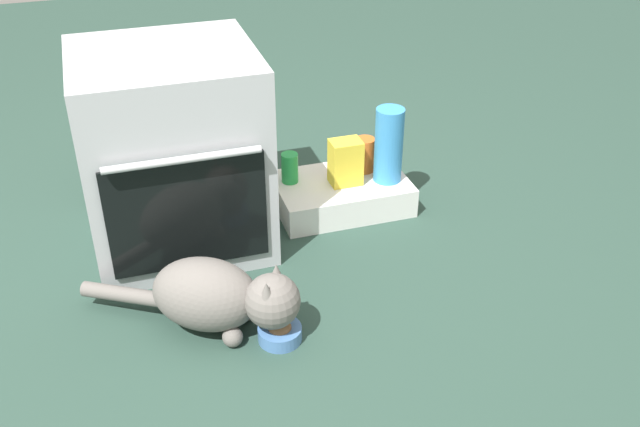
% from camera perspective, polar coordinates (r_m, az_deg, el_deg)
% --- Properties ---
extents(ground, '(8.00, 8.00, 0.00)m').
position_cam_1_polar(ground, '(2.40, -7.71, -7.53)').
color(ground, '#284238').
extents(oven, '(0.61, 0.62, 0.72)m').
position_cam_1_polar(oven, '(2.59, -11.51, 4.77)').
color(oven, '#B7BABF').
rests_on(oven, ground).
extents(pantry_cabinet, '(0.52, 0.34, 0.12)m').
position_cam_1_polar(pantry_cabinet, '(2.88, 1.68, 1.58)').
color(pantry_cabinet, white).
rests_on(pantry_cabinet, ground).
extents(food_bowl, '(0.14, 0.14, 0.08)m').
position_cam_1_polar(food_bowl, '(2.26, -3.18, -9.31)').
color(food_bowl, '#4C7AB7').
rests_on(food_bowl, ground).
extents(cat, '(0.64, 0.45, 0.25)m').
position_cam_1_polar(cat, '(2.25, -7.99, -6.44)').
color(cat, slate).
rests_on(cat, ground).
extents(snack_bag, '(0.12, 0.09, 0.18)m').
position_cam_1_polar(snack_bag, '(2.80, 2.03, 4.05)').
color(snack_bag, yellow).
rests_on(snack_bag, pantry_cabinet).
extents(soda_can, '(0.07, 0.07, 0.12)m').
position_cam_1_polar(soda_can, '(2.82, -2.40, 3.61)').
color(soda_can, green).
rests_on(soda_can, pantry_cabinet).
extents(sauce_jar, '(0.08, 0.08, 0.14)m').
position_cam_1_polar(sauce_jar, '(2.90, 3.54, 4.64)').
color(sauce_jar, '#D16023').
rests_on(sauce_jar, pantry_cabinet).
extents(water_bottle, '(0.11, 0.11, 0.30)m').
position_cam_1_polar(water_bottle, '(2.81, 5.43, 5.38)').
color(water_bottle, '#388CD1').
rests_on(water_bottle, pantry_cabinet).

